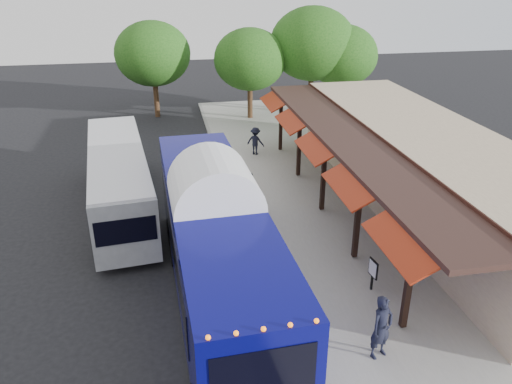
{
  "coord_description": "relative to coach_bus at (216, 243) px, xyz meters",
  "views": [
    {
      "loc": [
        -2.72,
        -14.89,
        10.03
      ],
      "look_at": [
        0.62,
        2.9,
        1.8
      ],
      "focal_mm": 35.0,
      "sensor_mm": 36.0,
      "label": 1
    }
  ],
  "objects": [
    {
      "name": "coach_bus",
      "position": [
        0.0,
        0.0,
        0.0
      ],
      "size": [
        3.14,
        12.59,
        4.0
      ],
      "rotation": [
        0.0,
        0.0,
        0.04
      ],
      "color": "#080964",
      "rests_on": "ground"
    },
    {
      "name": "sign_board",
      "position": [
        5.07,
        -0.59,
        -1.22
      ],
      "size": [
        0.12,
        0.52,
        1.14
      ],
      "rotation": [
        0.0,
        0.0,
        0.12
      ],
      "color": "black",
      "rests_on": "sidewalk"
    },
    {
      "name": "ped_c",
      "position": [
        2.05,
        1.98,
        -1.21
      ],
      "size": [
        0.99,
        0.65,
        1.57
      ],
      "primitive_type": "imported",
      "rotation": [
        0.0,
        0.0,
        3.46
      ],
      "color": "black",
      "rests_on": "sidewalk"
    },
    {
      "name": "tree_left",
      "position": [
        4.72,
        20.64,
        2.06
      ],
      "size": [
        4.93,
        4.93,
        6.32
      ],
      "color": "#382314",
      "rests_on": "ground"
    },
    {
      "name": "ped_d",
      "position": [
        3.69,
        13.08,
        -1.2
      ],
      "size": [
        1.18,
        1.06,
        1.58
      ],
      "primitive_type": "imported",
      "rotation": [
        0.0,
        0.0,
        2.55
      ],
      "color": "black",
      "rests_on": "sidewalk"
    },
    {
      "name": "tree_mid",
      "position": [
        9.21,
        20.96,
        2.94
      ],
      "size": [
        5.95,
        5.95,
        7.62
      ],
      "color": "#382314",
      "rests_on": "ground"
    },
    {
      "name": "tree_far",
      "position": [
        -1.78,
        22.63,
        2.32
      ],
      "size": [
        5.24,
        5.24,
        6.7
      ],
      "color": "#382314",
      "rests_on": "ground"
    },
    {
      "name": "city_bus",
      "position": [
        -3.46,
        7.34,
        -0.56
      ],
      "size": [
        3.44,
        10.86,
        2.87
      ],
      "rotation": [
        0.0,
        0.0,
        0.11
      ],
      "color": "gray",
      "rests_on": "ground"
    },
    {
      "name": "station_shelter",
      "position": [
        9.83,
        5.41,
        -0.3
      ],
      "size": [
        8.15,
        20.0,
        3.6
      ],
      "color": "tan",
      "rests_on": "ground"
    },
    {
      "name": "ped_b",
      "position": [
        2.05,
        6.1,
        -1.11
      ],
      "size": [
        0.87,
        0.69,
        1.77
      ],
      "primitive_type": "imported",
      "rotation": [
        0.0,
        0.0,
        3.12
      ],
      "color": "black",
      "rests_on": "sidewalk"
    },
    {
      "name": "ped_a",
      "position": [
        4.06,
        -3.53,
        -1.04
      ],
      "size": [
        0.82,
        0.68,
        1.92
      ],
      "primitive_type": "imported",
      "rotation": [
        0.0,
        0.0,
        0.38
      ],
      "color": "black",
      "rests_on": "sidewalk"
    },
    {
      "name": "curb",
      "position": [
        1.5,
        5.41,
        -2.07
      ],
      "size": [
        0.2,
        40.0,
        0.16
      ],
      "primitive_type": "cube",
      "color": "gray",
      "rests_on": "ground"
    },
    {
      "name": "sidewalk",
      "position": [
        6.45,
        5.41,
        -2.07
      ],
      "size": [
        10.0,
        40.0,
        0.15
      ],
      "primitive_type": "cube",
      "color": "#9E9B93",
      "rests_on": "ground"
    },
    {
      "name": "tree_right",
      "position": [
        11.28,
        20.61,
        2.13
      ],
      "size": [
        5.01,
        5.01,
        6.41
      ],
      "color": "#382314",
      "rests_on": "ground"
    },
    {
      "name": "ground",
      "position": [
        1.45,
        1.41,
        -2.15
      ],
      "size": [
        90.0,
        90.0,
        0.0
      ],
      "primitive_type": "plane",
      "color": "black",
      "rests_on": "ground"
    }
  ]
}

